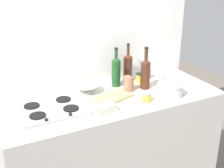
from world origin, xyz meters
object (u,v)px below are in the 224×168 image
wine_bottle_mid_left (128,67)px  condiment_jar_rear (148,73)px  condiment_jar_front (139,78)px  mixing_bowl (86,88)px  condiment_jar_spare (146,97)px  cutting_board (113,97)px  wine_bottle_mid_right (116,71)px  utensil_crock (129,83)px  plate_stack (170,90)px  butter_dish (105,109)px  stovetop_hob (51,109)px  wine_bottle_leftmost (145,73)px

wine_bottle_mid_left → condiment_jar_rear: (0.20, -0.03, -0.08)m
condiment_jar_front → mixing_bowl: bearing=178.4°
condiment_jar_spare → cutting_board: condiment_jar_spare is taller
wine_bottle_mid_right → utensil_crock: bearing=-72.2°
plate_stack → cutting_board: 0.46m
plate_stack → condiment_jar_rear: size_ratio=2.19×
utensil_crock → condiment_jar_rear: 0.35m
butter_dish → utensil_crock: utensil_crock is taller
condiment_jar_rear → cutting_board: 0.55m
wine_bottle_mid_left → mixing_bowl: bearing=-169.6°
cutting_board → butter_dish: bearing=-131.2°
mixing_bowl → condiment_jar_front: condiment_jar_front is taller
mixing_bowl → condiment_jar_spare: bearing=-46.6°
wine_bottle_mid_right → condiment_jar_rear: bearing=4.9°
utensil_crock → wine_bottle_mid_left: bearing=62.5°
stovetop_hob → condiment_jar_rear: condiment_jar_rear is taller
plate_stack → condiment_jar_rear: (0.06, 0.41, -0.00)m
wine_bottle_leftmost → cutting_board: wine_bottle_leftmost is taller
wine_bottle_leftmost → mixing_bowl: 0.51m
utensil_crock → cutting_board: size_ratio=0.91×
condiment_jar_spare → wine_bottle_mid_right: bearing=99.0°
stovetop_hob → wine_bottle_leftmost: (0.84, 0.04, 0.13)m
wine_bottle_leftmost → condiment_jar_spare: (-0.14, -0.23, -0.10)m
stovetop_hob → utensil_crock: utensil_crock is taller
butter_dish → wine_bottle_mid_right: bearing=53.1°
stovetop_hob → butter_dish: butter_dish is taller
butter_dish → condiment_jar_rear: 0.78m
stovetop_hob → plate_stack: plate_stack is taller
wine_bottle_leftmost → butter_dish: (-0.50, -0.24, -0.11)m
plate_stack → wine_bottle_mid_right: wine_bottle_mid_right is taller
plate_stack → mixing_bowl: plate_stack is taller
wine_bottle_mid_left → utensil_crock: 0.24m
mixing_bowl → condiment_jar_spare: 0.51m
wine_bottle_leftmost → wine_bottle_mid_left: bearing=101.2°
plate_stack → wine_bottle_leftmost: (-0.10, 0.22, 0.09)m
butter_dish → condiment_jar_rear: condiment_jar_rear is taller
wine_bottle_mid_left → condiment_jar_spare: wine_bottle_mid_left is taller
wine_bottle_mid_right → mixing_bowl: bearing=-176.3°
stovetop_hob → condiment_jar_front: size_ratio=5.37×
condiment_jar_front → wine_bottle_mid_right: bearing=171.6°
plate_stack → cutting_board: bearing=159.2°
plate_stack → wine_bottle_leftmost: bearing=113.5°
wine_bottle_mid_right → butter_dish: (-0.30, -0.40, -0.11)m
stovetop_hob → condiment_jar_front: 0.88m
plate_stack → utensil_crock: 0.34m
wine_bottle_leftmost → mixing_bowl: bearing=163.8°
wine_bottle_mid_left → condiment_jar_front: size_ratio=3.82×
wine_bottle_mid_left → butter_dish: (-0.45, -0.46, -0.11)m
stovetop_hob → wine_bottle_leftmost: wine_bottle_leftmost is taller
cutting_board → wine_bottle_mid_right: bearing=57.3°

